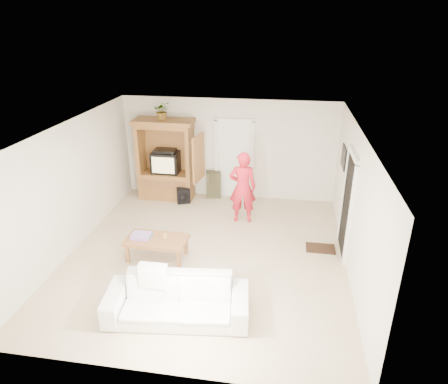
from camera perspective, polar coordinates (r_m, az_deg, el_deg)
The scene contains 19 objects.
floor at distance 8.22m, azimuth -2.49°, elevation -8.92°, with size 6.00×6.00×0.00m, color tan.
ceiling at distance 7.16m, azimuth -2.86°, elevation 8.89°, with size 6.00×6.00×0.00m, color white.
wall_back at distance 10.36m, azimuth 0.68°, elevation 6.12°, with size 5.50×5.50×0.00m, color silver.
wall_front at distance 5.10m, azimuth -9.64°, elevation -14.44°, with size 5.50×5.50×0.00m, color silver.
wall_left at distance 8.55m, azimuth -21.02°, elevation 0.61°, with size 6.00×6.00×0.00m, color silver.
wall_right at distance 7.57m, azimuth 18.19°, elevation -1.96°, with size 6.00×6.00×0.00m, color silver.
armoire at distance 10.51m, azimuth -8.16°, elevation 3.89°, with size 1.82×1.14×2.10m.
door_back at distance 10.40m, azimuth 1.47°, elevation 4.56°, with size 0.85×0.05×2.04m, color white.
doorway_right at distance 8.22m, azimuth 17.22°, elevation -1.92°, with size 0.05×0.90×2.04m, color black.
framed_picture at distance 9.21m, azimuth 16.74°, elevation 4.80°, with size 0.03×0.60×0.48m, color black.
doormat at distance 8.63m, azimuth 13.61°, elevation -7.81°, with size 0.60×0.40×0.02m, color #382316.
plant at distance 10.10m, azimuth -8.81°, elevation 11.41°, with size 0.40×0.35×0.45m, color #4C7238.
man at distance 9.15m, azimuth 2.67°, elevation 0.66°, with size 0.62×0.41×1.70m, color red.
sofa at distance 6.57m, azimuth -6.72°, elevation -15.04°, with size 2.25×0.88×0.66m, color silver.
coffee_table at distance 8.01m, azimuth -9.61°, elevation -6.95°, with size 1.22×0.70×0.45m.
towel at distance 8.06m, azimuth -11.72°, elevation -6.13°, with size 0.38×0.28×0.08m, color #EB4EA7.
candle at distance 7.95m, azimuth -8.42°, elevation -6.21°, with size 0.08×0.08×0.10m, color tan.
backpack_black at distance 10.32m, azimuth -5.80°, elevation -0.56°, with size 0.33×0.20×0.41m, color black, non-canonical shape.
backpack_olive at distance 10.60m, azimuth -1.53°, elevation 1.11°, with size 0.38×0.28×0.71m, color #47442B, non-canonical shape.
Camera 1 is at (1.44, -6.77, 4.42)m, focal length 32.00 mm.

